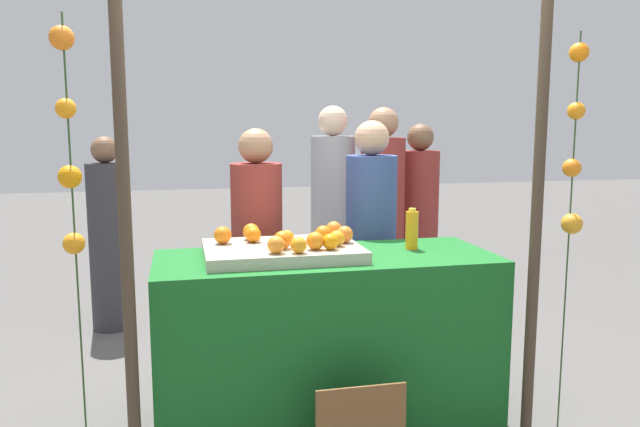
{
  "coord_description": "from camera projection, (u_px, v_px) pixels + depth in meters",
  "views": [
    {
      "loc": [
        -0.73,
        -3.07,
        1.58
      ],
      "look_at": [
        0.0,
        0.15,
        1.1
      ],
      "focal_mm": 34.79,
      "sensor_mm": 36.0,
      "label": 1
    }
  ],
  "objects": [
    {
      "name": "orange_3",
      "position": [
        287.0,
        237.0,
        3.22
      ],
      "size": [
        0.07,
        0.07,
        0.07
      ],
      "primitive_type": "sphere",
      "color": "orange",
      "rests_on": "orange_tray"
    },
    {
      "name": "garland_strand_right",
      "position": [
        574.0,
        152.0,
        3.03
      ],
      "size": [
        0.11,
        0.12,
        2.01
      ],
      "color": "#2D4C23",
      "rests_on": "ground_plane"
    },
    {
      "name": "canopy_post_left",
      "position": [
        126.0,
        237.0,
        2.6
      ],
      "size": [
        0.06,
        0.06,
        2.21
      ],
      "primitive_type": "cylinder",
      "color": "#473828",
      "rests_on": "ground_plane"
    },
    {
      "name": "orange_2",
      "position": [
        315.0,
        241.0,
        3.07
      ],
      "size": [
        0.09,
        0.09,
        0.09
      ],
      "primitive_type": "sphere",
      "color": "orange",
      "rests_on": "orange_tray"
    },
    {
      "name": "vendor_right",
      "position": [
        370.0,
        256.0,
        3.92
      ],
      "size": [
        0.32,
        0.32,
        1.6
      ],
      "color": "#384C8C",
      "rests_on": "ground_plane"
    },
    {
      "name": "orange_tray",
      "position": [
        282.0,
        251.0,
        3.19
      ],
      "size": [
        0.79,
        0.56,
        0.06
      ],
      "primitive_type": "cube",
      "color": "#B2AD99",
      "rests_on": "stall_counter"
    },
    {
      "name": "orange_0",
      "position": [
        337.0,
        238.0,
        3.16
      ],
      "size": [
        0.08,
        0.08,
        0.08
      ],
      "primitive_type": "sphere",
      "color": "orange",
      "rests_on": "orange_tray"
    },
    {
      "name": "juice_bottle",
      "position": [
        412.0,
        230.0,
        3.38
      ],
      "size": [
        0.07,
        0.07,
        0.22
      ],
      "color": "orange",
      "rests_on": "stall_counter"
    },
    {
      "name": "orange_10",
      "position": [
        330.0,
        242.0,
        3.07
      ],
      "size": [
        0.08,
        0.08,
        0.08
      ],
      "primitive_type": "sphere",
      "color": "orange",
      "rests_on": "orange_tray"
    },
    {
      "name": "orange_1",
      "position": [
        299.0,
        245.0,
        2.99
      ],
      "size": [
        0.08,
        0.08,
        0.08
      ],
      "primitive_type": "sphere",
      "color": "orange",
      "rests_on": "orange_tray"
    },
    {
      "name": "crowd_person_0",
      "position": [
        382.0,
        226.0,
        4.79
      ],
      "size": [
        0.34,
        0.34,
        1.7
      ],
      "color": "maroon",
      "rests_on": "ground_plane"
    },
    {
      "name": "orange_12",
      "position": [
        253.0,
        235.0,
        3.26
      ],
      "size": [
        0.08,
        0.08,
        0.08
      ],
      "primitive_type": "sphere",
      "color": "orange",
      "rests_on": "orange_tray"
    },
    {
      "name": "crowd_person_2",
      "position": [
        109.0,
        241.0,
        4.72
      ],
      "size": [
        0.3,
        0.3,
        1.48
      ],
      "color": "#333338",
      "rests_on": "ground_plane"
    },
    {
      "name": "vendor_left",
      "position": [
        257.0,
        264.0,
        3.79
      ],
      "size": [
        0.31,
        0.31,
        1.55
      ],
      "color": "maroon",
      "rests_on": "ground_plane"
    },
    {
      "name": "orange_8",
      "position": [
        283.0,
        240.0,
        3.09
      ],
      "size": [
        0.09,
        0.09,
        0.09
      ],
      "primitive_type": "sphere",
      "color": "orange",
      "rests_on": "orange_tray"
    },
    {
      "name": "ground_plane",
      "position": [
        326.0,
        418.0,
        3.35
      ],
      "size": [
        24.0,
        24.0,
        0.0
      ],
      "primitive_type": "plane",
      "color": "#565451"
    },
    {
      "name": "orange_5",
      "position": [
        223.0,
        235.0,
        3.22
      ],
      "size": [
        0.09,
        0.09,
        0.09
      ],
      "primitive_type": "sphere",
      "color": "orange",
      "rests_on": "orange_tray"
    },
    {
      "name": "orange_6",
      "position": [
        276.0,
        245.0,
        2.98
      ],
      "size": [
        0.09,
        0.09,
        0.09
      ],
      "primitive_type": "sphere",
      "color": "orange",
      "rests_on": "orange_tray"
    },
    {
      "name": "orange_11",
      "position": [
        334.0,
        229.0,
        3.41
      ],
      "size": [
        0.09,
        0.09,
        0.09
      ],
      "primitive_type": "sphere",
      "color": "orange",
      "rests_on": "orange_tray"
    },
    {
      "name": "crowd_person_3",
      "position": [
        418.0,
        228.0,
        5.02
      ],
      "size": [
        0.32,
        0.32,
        1.57
      ],
      "color": "maroon",
      "rests_on": "ground_plane"
    },
    {
      "name": "orange_4",
      "position": [
        345.0,
        234.0,
        3.24
      ],
      "size": [
        0.09,
        0.09,
        0.09
      ],
      "primitive_type": "sphere",
      "color": "orange",
      "rests_on": "orange_tray"
    },
    {
      "name": "crowd_person_1",
      "position": [
        333.0,
        224.0,
        4.86
      ],
      "size": [
        0.34,
        0.34,
        1.71
      ],
      "color": "#99999E",
      "rests_on": "ground_plane"
    },
    {
      "name": "canopy_post_right",
      "position": [
        536.0,
        221.0,
        3.02
      ],
      "size": [
        0.06,
        0.06,
        2.21
      ],
      "primitive_type": "cylinder",
      "color": "#473828",
      "rests_on": "ground_plane"
    },
    {
      "name": "orange_7",
      "position": [
        251.0,
        232.0,
        3.33
      ],
      "size": [
        0.09,
        0.09,
        0.09
      ],
      "primitive_type": "sphere",
      "color": "orange",
      "rests_on": "orange_tray"
    },
    {
      "name": "orange_9",
      "position": [
        323.0,
        234.0,
        3.28
      ],
      "size": [
        0.09,
        0.09,
        0.09
      ],
      "primitive_type": "sphere",
      "color": "orange",
      "rests_on": "orange_tray"
    },
    {
      "name": "stall_counter",
      "position": [
        326.0,
        338.0,
        3.29
      ],
      "size": [
        1.76,
        0.71,
        0.9
      ],
      "primitive_type": "cube",
      "color": "#196023",
      "rests_on": "ground_plane"
    },
    {
      "name": "garland_strand_left",
      "position": [
        68.0,
        144.0,
        2.52
      ],
      "size": [
        0.1,
        0.1,
        2.01
      ],
      "color": "#2D4C23",
      "rests_on": "ground_plane"
    }
  ]
}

